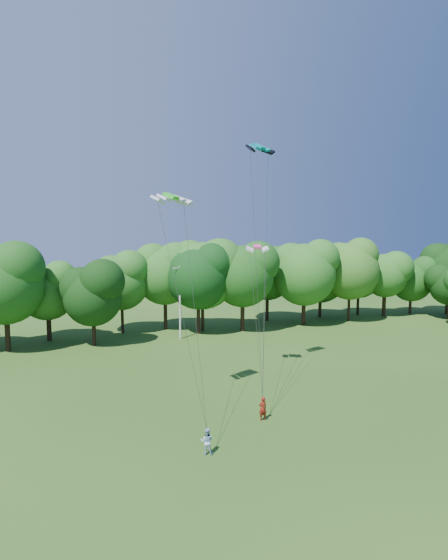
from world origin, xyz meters
name	(u,v)px	position (x,y,z in m)	size (l,w,h in m)	color
ground	(314,497)	(0.00, 0.00, 0.00)	(160.00, 160.00, 0.00)	#264B14
utility_pole	(180,302)	(2.72, 32.96, 4.47)	(1.75, 0.22, 8.72)	silver
kite_flyer_left	(263,408)	(1.59, 8.72, 0.82)	(0.60, 0.39, 1.64)	maroon
kite_flyer_right	(207,441)	(-3.41, 5.81, 0.76)	(0.74, 0.58, 1.53)	#AECDF1
kite_teal	(259,146)	(4.76, 16.04, 19.60)	(2.63, 1.69, 0.62)	#047F87
kite_green	(171,196)	(-3.51, 12.75, 15.11)	(3.04, 2.22, 0.55)	#2BCF1F
kite_pink	(257,246)	(5.38, 17.55, 11.43)	(2.18, 1.61, 0.38)	#EE4289
tree_back_center	(198,273)	(5.57, 34.67, 7.67)	(8.44, 8.44, 12.28)	black
tree_back_east	(350,265)	(28.21, 34.35, 8.14)	(8.96, 8.96, 13.04)	#2E2212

